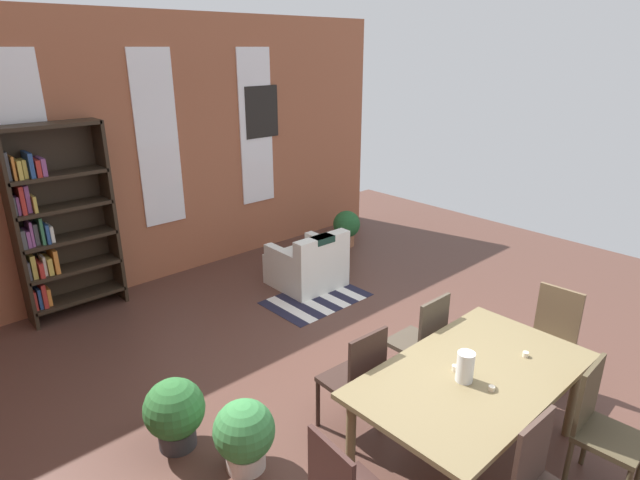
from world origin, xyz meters
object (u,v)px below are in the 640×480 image
dining_chair_far_left (357,378)px  bookshelf_tall (56,223)px  dining_table (473,382)px  potted_plant_corner (175,412)px  dining_chair_head_right (550,337)px  potted_plant_by_shelf (244,434)px  dining_chair_near_right (601,426)px  potted_plant_window (347,226)px  vase_on_table (465,367)px  dining_chair_far_right (422,340)px  armchair_white (308,265)px

dining_chair_far_left → bookshelf_tall: (-0.97, 3.65, 0.59)m
dining_table → potted_plant_corner: dining_table is taller
dining_chair_head_right → potted_plant_by_shelf: (-2.56, 1.04, -0.22)m
dining_chair_head_right → potted_plant_corner: bearing=150.7°
dining_chair_head_right → dining_chair_near_right: same height
potted_plant_by_shelf → potted_plant_window: (3.81, 2.72, 0.02)m
potted_plant_corner → dining_chair_head_right: bearing=-29.3°
vase_on_table → dining_chair_far_left: size_ratio=0.23×
potted_plant_corner → potted_plant_window: 4.62m
vase_on_table → potted_plant_by_shelf: size_ratio=0.40×
dining_table → dining_chair_far_right: dining_chair_far_right is taller
dining_table → potted_plant_by_shelf: 1.69m
dining_chair_far_left → bookshelf_tall: 3.82m
dining_chair_head_right → potted_plant_by_shelf: 2.77m
dining_chair_far_right → dining_chair_near_right: (-0.00, -1.49, 0.00)m
potted_plant_by_shelf → potted_plant_corner: potted_plant_corner is taller
dining_table → vase_on_table: bearing=180.0°
bookshelf_tall → armchair_white: 2.97m
bookshelf_tall → potted_plant_by_shelf: bearing=-88.1°
dining_chair_far_left → dining_chair_near_right: bearing=-61.3°
dining_chair_far_right → armchair_white: (0.73, 2.33, -0.23)m
bookshelf_tall → dining_chair_head_right: bearing=-58.7°
dining_chair_head_right → potted_plant_by_shelf: dining_chair_head_right is taller
vase_on_table → armchair_white: size_ratio=0.27×
potted_plant_window → bookshelf_tall: bearing=170.8°
armchair_white → dining_chair_head_right: bearing=-87.3°
dining_chair_far_left → dining_table: bearing=-61.1°
dining_table → dining_chair_head_right: (1.28, 0.00, -0.16)m
dining_chair_far_right → dining_chair_far_left: same height
dining_chair_near_right → potted_plant_window: dining_chair_near_right is taller
dining_chair_far_left → potted_plant_window: 4.22m
dining_table → dining_chair_near_right: (0.41, -0.75, -0.16)m
bookshelf_tall → potted_plant_corner: bearing=-93.0°
dining_chair_near_right → vase_on_table: bearing=125.8°
potted_plant_by_shelf → dining_chair_far_left: bearing=-18.8°
vase_on_table → armchair_white: (1.27, 3.08, -0.58)m
armchair_white → potted_plant_by_shelf: 3.16m
armchair_white → potted_plant_corner: 3.06m
dining_chair_head_right → potted_plant_window: size_ratio=1.70×
dining_chair_near_right → potted_plant_by_shelf: bearing=133.2°
armchair_white → bookshelf_tall: bearing=152.5°
dining_chair_far_left → potted_plant_by_shelf: 0.94m
dining_chair_far_left → potted_plant_corner: (-1.12, 0.84, -0.20)m
dining_table → dining_chair_near_right: dining_chair_near_right is taller
dining_table → dining_chair_far_left: size_ratio=1.92×
dining_chair_far_right → dining_chair_head_right: size_ratio=1.00×
dining_chair_far_right → potted_plant_corner: size_ratio=1.65×
dining_chair_far_left → dining_chair_head_right: same height
dining_chair_head_right → armchair_white: (-0.14, 3.07, -0.23)m
dining_chair_head_right → armchair_white: bearing=92.7°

